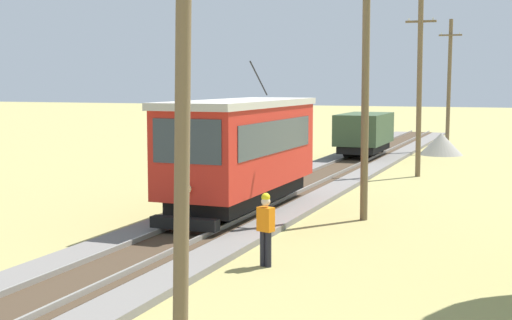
{
  "coord_description": "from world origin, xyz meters",
  "views": [
    {
      "loc": [
        8.94,
        -2.21,
        4.4
      ],
      "look_at": [
        -0.43,
        22.17,
        1.58
      ],
      "focal_mm": 50.81,
      "sensor_mm": 36.0,
      "label": 1
    }
  ],
  "objects_px": {
    "utility_pole_near_tram": "(182,139)",
    "utility_pole_distant": "(449,85)",
    "freight_car": "(364,132)",
    "track_worker": "(266,226)",
    "red_tram": "(241,150)",
    "utility_pole_mid": "(365,88)",
    "utility_pole_far": "(419,87)",
    "gravel_pile": "(441,144)"
  },
  "relations": [
    {
      "from": "utility_pole_mid",
      "to": "utility_pole_far",
      "type": "height_order",
      "value": "utility_pole_mid"
    },
    {
      "from": "utility_pole_near_tram",
      "to": "track_worker",
      "type": "relative_size",
      "value": 3.86
    },
    {
      "from": "freight_car",
      "to": "utility_pole_mid",
      "type": "bearing_deg",
      "value": -77.5
    },
    {
      "from": "red_tram",
      "to": "utility_pole_mid",
      "type": "distance_m",
      "value": 4.49
    },
    {
      "from": "freight_car",
      "to": "gravel_pile",
      "type": "relative_size",
      "value": 1.98
    },
    {
      "from": "utility_pole_near_tram",
      "to": "track_worker",
      "type": "bearing_deg",
      "value": 98.31
    },
    {
      "from": "red_tram",
      "to": "track_worker",
      "type": "bearing_deg",
      "value": -62.89
    },
    {
      "from": "red_tram",
      "to": "utility_pole_distant",
      "type": "distance_m",
      "value": 24.81
    },
    {
      "from": "utility_pole_mid",
      "to": "utility_pole_near_tram",
      "type": "bearing_deg",
      "value": -90.0
    },
    {
      "from": "gravel_pile",
      "to": "freight_car",
      "type": "bearing_deg",
      "value": -130.31
    },
    {
      "from": "utility_pole_near_tram",
      "to": "gravel_pile",
      "type": "relative_size",
      "value": 2.63
    },
    {
      "from": "utility_pole_near_tram",
      "to": "gravel_pile",
      "type": "xyz_separation_m",
      "value": [
        -0.21,
        35.0,
        -2.87
      ]
    },
    {
      "from": "gravel_pile",
      "to": "utility_pole_distant",
      "type": "bearing_deg",
      "value": 81.88
    },
    {
      "from": "utility_pole_distant",
      "to": "gravel_pile",
      "type": "relative_size",
      "value": 3.16
    },
    {
      "from": "freight_car",
      "to": "red_tram",
      "type": "bearing_deg",
      "value": -89.99
    },
    {
      "from": "track_worker",
      "to": "gravel_pile",
      "type": "bearing_deg",
      "value": 16.54
    },
    {
      "from": "freight_car",
      "to": "utility_pole_far",
      "type": "distance_m",
      "value": 7.99
    },
    {
      "from": "red_tram",
      "to": "gravel_pile",
      "type": "bearing_deg",
      "value": 80.72
    },
    {
      "from": "freight_car",
      "to": "utility_pole_near_tram",
      "type": "bearing_deg",
      "value": -82.62
    },
    {
      "from": "utility_pole_near_tram",
      "to": "track_worker",
      "type": "distance_m",
      "value": 6.68
    },
    {
      "from": "utility_pole_distant",
      "to": "gravel_pile",
      "type": "distance_m",
      "value": 3.86
    },
    {
      "from": "track_worker",
      "to": "utility_pole_near_tram",
      "type": "bearing_deg",
      "value": -153.8
    },
    {
      "from": "utility_pole_mid",
      "to": "gravel_pile",
      "type": "distance_m",
      "value": 22.55
    },
    {
      "from": "utility_pole_mid",
      "to": "utility_pole_distant",
      "type": "distance_m",
      "value": 23.76
    },
    {
      "from": "freight_car",
      "to": "utility_pole_mid",
      "type": "height_order",
      "value": "utility_pole_mid"
    },
    {
      "from": "red_tram",
      "to": "track_worker",
      "type": "distance_m",
      "value": 6.83
    },
    {
      "from": "freight_car",
      "to": "utility_pole_near_tram",
      "type": "relative_size",
      "value": 0.75
    },
    {
      "from": "utility_pole_near_tram",
      "to": "track_worker",
      "type": "height_order",
      "value": "utility_pole_near_tram"
    },
    {
      "from": "red_tram",
      "to": "utility_pole_far",
      "type": "distance_m",
      "value": 12.85
    },
    {
      "from": "utility_pole_far",
      "to": "gravel_pile",
      "type": "distance_m",
      "value": 11.4
    },
    {
      "from": "freight_car",
      "to": "utility_pole_mid",
      "type": "distance_m",
      "value": 18.48
    },
    {
      "from": "freight_car",
      "to": "utility_pole_distant",
      "type": "bearing_deg",
      "value": 56.17
    },
    {
      "from": "utility_pole_far",
      "to": "freight_car",
      "type": "bearing_deg",
      "value": 121.61
    },
    {
      "from": "freight_car",
      "to": "utility_pole_mid",
      "type": "xyz_separation_m",
      "value": [
        3.96,
        -17.86,
        2.65
      ]
    },
    {
      "from": "utility_pole_near_tram",
      "to": "utility_pole_mid",
      "type": "distance_m",
      "value": 12.74
    },
    {
      "from": "utility_pole_near_tram",
      "to": "utility_pole_distant",
      "type": "bearing_deg",
      "value": 90.0
    },
    {
      "from": "red_tram",
      "to": "utility_pole_distant",
      "type": "bearing_deg",
      "value": 80.79
    },
    {
      "from": "red_tram",
      "to": "gravel_pile",
      "type": "relative_size",
      "value": 3.26
    },
    {
      "from": "gravel_pile",
      "to": "utility_pole_far",
      "type": "bearing_deg",
      "value": -88.88
    },
    {
      "from": "freight_car",
      "to": "utility_pole_distant",
      "type": "relative_size",
      "value": 0.63
    },
    {
      "from": "freight_car",
      "to": "track_worker",
      "type": "distance_m",
      "value": 24.68
    },
    {
      "from": "utility_pole_far",
      "to": "gravel_pile",
      "type": "xyz_separation_m",
      "value": [
        -0.21,
        10.85,
        -3.49
      ]
    }
  ]
}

